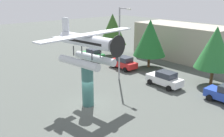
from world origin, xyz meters
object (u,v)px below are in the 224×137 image
(floatplane_monument, at_px, (87,46))
(car_near_green, at_px, (93,54))
(car_mid_red, at_px, (123,63))
(storefront_building, at_px, (182,41))
(tree_center_back, at_px, (215,48))
(car_far_white, at_px, (165,79))
(tree_east, at_px, (150,38))
(tree_west, at_px, (113,29))
(display_pedestal, at_px, (88,85))
(streetlight_primary, at_px, (120,40))

(floatplane_monument, distance_m, car_near_green, 17.52)
(car_mid_red, relative_size, storefront_building, 0.28)
(tree_center_back, bearing_deg, car_near_green, -167.97)
(floatplane_monument, height_order, car_far_white, floatplane_monument)
(tree_east, bearing_deg, storefront_building, 90.84)
(floatplane_monument, xyz_separation_m, tree_center_back, (4.70, 14.13, -1.35))
(car_far_white, xyz_separation_m, storefront_building, (-6.30, 12.44, 1.85))
(floatplane_monument, height_order, tree_west, floatplane_monument)
(display_pedestal, relative_size, car_mid_red, 0.97)
(car_mid_red, distance_m, tree_west, 8.55)
(display_pedestal, xyz_separation_m, car_far_white, (1.61, 9.56, -1.16))
(storefront_building, distance_m, tree_east, 8.25)
(display_pedestal, bearing_deg, tree_east, 108.22)
(car_near_green, bearing_deg, storefront_building, -126.02)
(tree_west, distance_m, tree_center_back, 17.99)
(floatplane_monument, distance_m, car_mid_red, 13.37)
(storefront_building, height_order, tree_center_back, tree_center_back)
(floatplane_monument, height_order, tree_east, floatplane_monument)
(car_near_green, xyz_separation_m, tree_east, (8.62, 3.59, 3.39))
(car_far_white, bearing_deg, floatplane_monument, 81.17)
(car_near_green, distance_m, storefront_building, 14.57)
(display_pedestal, height_order, floatplane_monument, floatplane_monument)
(car_mid_red, distance_m, streetlight_primary, 6.18)
(floatplane_monument, xyz_separation_m, storefront_building, (-4.82, 21.98, -3.02))
(car_mid_red, relative_size, tree_center_back, 0.62)
(storefront_building, bearing_deg, tree_west, -138.19)
(floatplane_monument, distance_m, tree_west, 19.64)
(tree_west, xyz_separation_m, tree_center_back, (17.99, -0.28, -0.08))
(car_near_green, relative_size, storefront_building, 0.28)
(tree_east, bearing_deg, car_mid_red, -119.20)
(car_far_white, distance_m, tree_west, 15.97)
(car_far_white, bearing_deg, display_pedestal, 80.43)
(display_pedestal, height_order, tree_center_back, tree_center_back)
(display_pedestal, bearing_deg, tree_center_back, 71.17)
(display_pedestal, distance_m, car_mid_red, 12.45)
(car_near_green, bearing_deg, car_far_white, 177.11)
(tree_west, bearing_deg, display_pedestal, -47.61)
(car_far_white, height_order, tree_east, tree_east)
(car_near_green, distance_m, car_mid_red, 6.80)
(car_near_green, bearing_deg, tree_center_back, -167.97)
(car_far_white, bearing_deg, car_mid_red, -7.49)
(display_pedestal, xyz_separation_m, tree_center_back, (4.82, 14.15, 2.36))
(car_far_white, distance_m, tree_east, 8.28)
(car_near_green, height_order, storefront_building, storefront_building)
(tree_center_back, bearing_deg, tree_east, -178.47)
(car_near_green, bearing_deg, display_pedestal, 142.00)
(streetlight_primary, bearing_deg, car_far_white, 25.68)
(car_mid_red, height_order, tree_east, tree_east)
(car_far_white, relative_size, streetlight_primary, 0.48)
(streetlight_primary, relative_size, storefront_building, 0.58)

